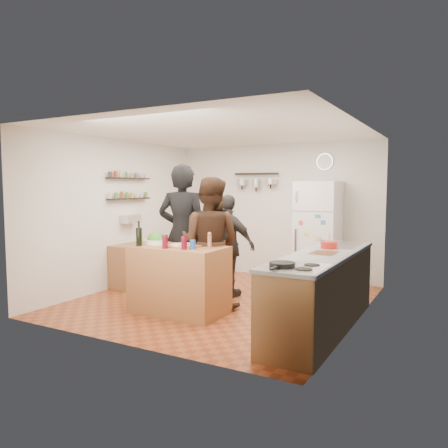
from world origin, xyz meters
The scene contains 26 objects.
room_shell centered at (0.00, 0.39, 1.25)m, with size 4.20×4.20×4.20m.
prep_island centered at (-0.18, -0.82, 0.46)m, with size 1.25×0.72×0.91m, color #A1673B.
pizza_board centered at (-0.10, -0.84, 0.92)m, with size 0.42×0.34×0.02m, color brown.
pizza centered at (-0.10, -0.84, 0.94)m, with size 0.34×0.34×0.02m, color beige.
salad_bowl centered at (-0.60, -0.77, 0.94)m, with size 0.31×0.31×0.06m, color white.
wine_bottle centered at (-0.68, -1.04, 1.03)m, with size 0.08×0.08×0.25m, color black.
wine_glass_near centered at (-0.23, -1.06, 1.00)m, with size 0.07×0.07×0.18m, color #610817.
wine_glass_far centered at (0.04, -1.02, 1.00)m, with size 0.07×0.07×0.18m, color #55071A.
pepper_mill centered at (0.27, -0.77, 0.99)m, with size 0.05×0.05×0.17m, color #A66545.
salt_canister centered at (0.12, -0.94, 0.97)m, with size 0.07×0.07×0.12m, color #1C479B.
person_left centered at (-0.45, -0.33, 1.02)m, with size 0.74×0.49×2.04m, color black.
person_center centered at (0.04, -0.38, 0.92)m, with size 0.90×0.70×1.84m, color black.
person_back centered at (-0.04, 0.29, 0.79)m, with size 0.93×0.39×1.59m, color #292624.
counter_run centered at (1.70, -0.55, 0.45)m, with size 0.63×2.63×0.90m, color #9E7042.
stove_top centered at (1.70, -1.50, 0.91)m, with size 0.60×0.62×0.02m, color white.
skillet centered at (1.60, -1.61, 0.94)m, with size 0.26×0.26×0.05m, color black.
sink centered at (1.70, 0.30, 0.92)m, with size 0.50×0.80×0.03m, color silver.
cutting_board centered at (1.70, -0.51, 0.91)m, with size 0.30×0.40×0.02m, color brown.
red_bowl centered at (1.65, -0.10, 0.96)m, with size 0.21×0.21×0.09m, color #B32014.
fridge centered at (0.95, 1.75, 0.90)m, with size 0.70×0.68×1.80m, color white.
wall_clock centered at (0.95, 2.08, 2.15)m, with size 0.30×0.30×0.03m, color silver.
spice_shelf_lower centered at (-1.93, 0.20, 1.50)m, with size 0.12×1.00×0.03m, color black.
spice_shelf_upper centered at (-1.93, 0.20, 1.85)m, with size 0.12×1.00×0.03m, color black.
produce_basket centered at (-1.90, 0.20, 1.15)m, with size 0.18×0.35×0.14m, color silver.
side_table centered at (-1.74, 0.10, 0.36)m, with size 0.50×0.80×0.73m, color #9C6841.
pot_rack centered at (-0.35, 2.00, 1.95)m, with size 0.90×0.04×0.04m, color black.
Camera 1 is at (3.16, -5.61, 1.72)m, focal length 35.00 mm.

